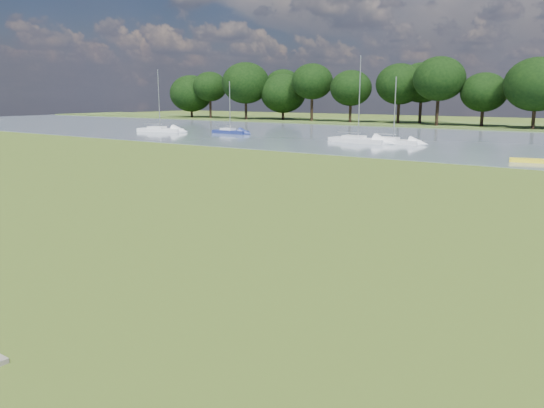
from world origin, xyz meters
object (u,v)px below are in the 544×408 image
Objects in this scene: kayak at (531,161)px; sailboat_1 at (160,129)px; sailboat_7 at (357,138)px; sailboat_3 at (393,140)px; sailboat_4 at (230,130)px.

sailboat_1 reaches higher than kayak.
sailboat_7 is at bearing 144.28° from kayak.
sailboat_4 is (-22.73, 1.60, 0.01)m from sailboat_3.
sailboat_1 is 0.93× the size of sailboat_7.
sailboat_7 is (-3.68, -0.57, 0.02)m from sailboat_3.
sailboat_1 is at bearing 159.33° from kayak.
sailboat_4 is 0.74× the size of sailboat_7.
kayak is 0.44× the size of sailboat_3.
kayak is 0.45× the size of sailboat_4.
sailboat_3 is (32.62, 1.19, -0.03)m from sailboat_1.
sailboat_7 reaches higher than sailboat_3.
kayak is 0.36× the size of sailboat_1.
sailboat_7 is at bearing -5.52° from sailboat_4.
sailboat_3 is at bearing -10.63° from sailboat_1.
kayak is 38.41m from sailboat_4.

